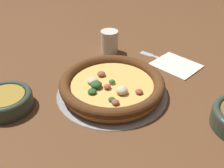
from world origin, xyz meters
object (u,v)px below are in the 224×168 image
(pizza_tray, at_px, (112,91))
(napkin, at_px, (176,65))
(bowl_near, at_px, (6,100))
(drinking_cup, at_px, (109,42))
(fork, at_px, (159,58))
(pizza, at_px, (112,85))

(pizza_tray, height_order, napkin, same)
(bowl_near, height_order, drinking_cup, drinking_cup)
(bowl_near, bearing_deg, fork, 159.96)
(pizza_tray, distance_m, pizza, 0.02)
(pizza_tray, xyz_separation_m, napkin, (-0.25, 0.07, 0.00))
(drinking_cup, bearing_deg, pizza_tray, 40.32)
(pizza, distance_m, napkin, 0.26)
(bowl_near, relative_size, napkin, 0.88)
(pizza_tray, bearing_deg, pizza, 5.93)
(drinking_cup, bearing_deg, bowl_near, -1.69)
(pizza_tray, bearing_deg, napkin, 163.57)
(fork, bearing_deg, pizza_tray, 87.85)
(drinking_cup, height_order, fork, drinking_cup)
(bowl_near, bearing_deg, napkin, 152.31)
(bowl_near, height_order, napkin, bowl_near)
(pizza_tray, distance_m, drinking_cup, 0.25)
(pizza, distance_m, drinking_cup, 0.25)
(pizza, xyz_separation_m, fork, (-0.26, 0.00, -0.03))
(pizza_tray, relative_size, drinking_cup, 3.89)
(bowl_near, bearing_deg, drinking_cup, 178.31)
(bowl_near, xyz_separation_m, drinking_cup, (-0.41, 0.01, 0.02))
(pizza, height_order, bowl_near, pizza)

